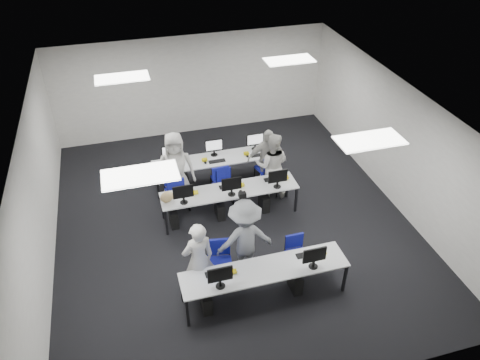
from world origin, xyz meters
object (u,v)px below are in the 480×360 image
object	(u,v)px
chair_7	(267,175)
photographer	(245,239)
chair_5	(176,195)
student_3	(267,160)
chair_6	(221,184)
chair_1	(296,260)
desk_front	(265,271)
chair_0	(220,271)
chair_2	(177,197)
chair_4	(269,182)
student_1	(272,165)
student_0	(198,260)
desk_mid	(230,192)
chair_3	(223,192)
student_2	(176,168)

from	to	relation	value
chair_7	photographer	distance (m)	3.20
chair_5	student_3	size ratio (longest dim) A/B	0.53
chair_6	photographer	size ratio (longest dim) A/B	0.47
chair_1	photographer	xyz separation A→B (m)	(-1.03, 0.25, 0.63)
desk_front	chair_0	xyz separation A→B (m)	(-0.74, 0.57, -0.37)
desk_front	photographer	xyz separation A→B (m)	(-0.18, 0.74, 0.21)
chair_2	chair_6	bearing A→B (deg)	3.49
chair_0	chair_4	world-z (taller)	chair_0
chair_0	chair_6	bearing A→B (deg)	84.46
chair_0	student_1	bearing A→B (deg)	61.62
chair_0	student_1	xyz separation A→B (m)	(1.95, 2.58, 0.54)
student_0	photographer	distance (m)	1.03
desk_mid	chair_1	size ratio (longest dim) A/B	3.90
desk_front	photographer	world-z (taller)	photographer
chair_2	student_0	bearing A→B (deg)	-101.17
desk_front	chair_1	world-z (taller)	chair_1
chair_4	chair_5	bearing A→B (deg)	-162.70
chair_3	chair_2	bearing A→B (deg)	174.40
chair_7	student_3	bearing A→B (deg)	-128.64
chair_1	chair_2	world-z (taller)	chair_2
chair_0	student_3	size ratio (longest dim) A/B	0.58
chair_1	student_3	bearing A→B (deg)	82.72
desk_mid	student_2	size ratio (longest dim) A/B	1.71
desk_mid	chair_7	distance (m)	1.60
chair_2	student_3	distance (m)	2.40
chair_3	student_2	size ratio (longest dim) A/B	0.48
chair_1	chair_5	bearing A→B (deg)	124.12
desk_front	desk_mid	xyz separation A→B (m)	(0.00, 2.60, 0.00)
chair_4	chair_5	world-z (taller)	chair_4
chair_4	chair_6	distance (m)	1.22
desk_front	chair_3	distance (m)	3.18
chair_3	chair_1	bearing A→B (deg)	-74.29
chair_0	chair_3	bearing A→B (deg)	83.43
chair_7	student_1	distance (m)	0.68
chair_1	chair_2	bearing A→B (deg)	125.34
desk_mid	chair_4	size ratio (longest dim) A/B	3.48
chair_7	student_1	bearing A→B (deg)	-107.11
student_1	photographer	world-z (taller)	photographer
chair_3	chair_5	xyz separation A→B (m)	(-1.12, 0.18, -0.00)
student_1	photographer	size ratio (longest dim) A/B	0.95
chair_4	student_3	distance (m)	0.58
chair_1	chair_4	world-z (taller)	chair_4
desk_front	student_2	xyz separation A→B (m)	(-1.09, 3.52, 0.26)
chair_6	chair_2	bearing A→B (deg)	-173.95
student_0	student_3	xyz separation A→B (m)	(2.34, 2.97, -0.02)
chair_0	chair_2	world-z (taller)	chair_0
desk_mid	chair_7	size ratio (longest dim) A/B	3.36
chair_6	student_1	xyz separation A→B (m)	(1.20, -0.36, 0.59)
student_0	chair_5	bearing A→B (deg)	-101.06
chair_5	student_2	world-z (taller)	student_2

